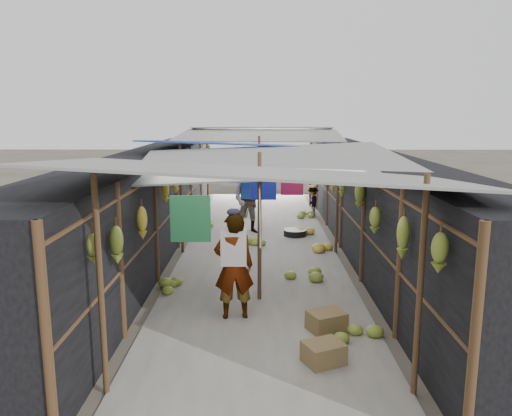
{
  "coord_description": "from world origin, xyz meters",
  "views": [
    {
      "loc": [
        -0.02,
        -5.34,
        3.24
      ],
      "look_at": [
        -0.07,
        5.1,
        1.25
      ],
      "focal_mm": 35.0,
      "sensor_mm": 36.0,
      "label": 1
    }
  ],
  "objects_px": {
    "crate_near": "(324,354)",
    "black_basin": "(295,233)",
    "vendor_elderly": "(234,267)",
    "shopper_blue": "(249,200)",
    "vendor_seated": "(313,202)"
  },
  "relations": [
    {
      "from": "black_basin",
      "to": "vendor_seated",
      "type": "distance_m",
      "value": 2.72
    },
    {
      "from": "crate_near",
      "to": "vendor_elderly",
      "type": "distance_m",
      "value": 2.07
    },
    {
      "from": "black_basin",
      "to": "shopper_blue",
      "type": "height_order",
      "value": "shopper_blue"
    },
    {
      "from": "crate_near",
      "to": "black_basin",
      "type": "distance_m",
      "value": 6.92
    },
    {
      "from": "black_basin",
      "to": "vendor_elderly",
      "type": "distance_m",
      "value": 5.65
    },
    {
      "from": "vendor_elderly",
      "to": "vendor_seated",
      "type": "xyz_separation_m",
      "value": [
        2.1,
        8.01,
        -0.38
      ]
    },
    {
      "from": "crate_near",
      "to": "shopper_blue",
      "type": "xyz_separation_m",
      "value": [
        -1.12,
        7.31,
        0.77
      ]
    },
    {
      "from": "black_basin",
      "to": "vendor_elderly",
      "type": "bearing_deg",
      "value": -104.11
    },
    {
      "from": "black_basin",
      "to": "shopper_blue",
      "type": "xyz_separation_m",
      "value": [
        -1.24,
        0.39,
        0.83
      ]
    },
    {
      "from": "black_basin",
      "to": "shopper_blue",
      "type": "relative_size",
      "value": 0.33
    },
    {
      "from": "vendor_elderly",
      "to": "shopper_blue",
      "type": "relative_size",
      "value": 0.94
    },
    {
      "from": "shopper_blue",
      "to": "black_basin",
      "type": "bearing_deg",
      "value": -7.98
    },
    {
      "from": "vendor_elderly",
      "to": "shopper_blue",
      "type": "distance_m",
      "value": 5.81
    },
    {
      "from": "black_basin",
      "to": "shopper_blue",
      "type": "bearing_deg",
      "value": 162.64
    },
    {
      "from": "black_basin",
      "to": "vendor_seated",
      "type": "relative_size",
      "value": 0.64
    }
  ]
}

